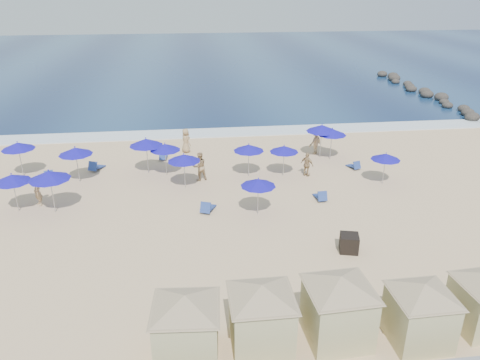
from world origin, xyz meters
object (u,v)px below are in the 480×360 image
at_px(cabana_3, 421,305).
at_px(umbrella_10, 332,132).
at_px(cabana_0, 186,319).
at_px(umbrella_6, 258,183).
at_px(umbrella_1, 12,178).
at_px(beachgoer_1, 200,166).
at_px(beachgoer_0, 38,192).
at_px(umbrella_7, 249,148).
at_px(umbrella_0, 18,146).
at_px(beachgoer_4, 186,141).
at_px(umbrella_5, 184,158).
at_px(umbrella_2, 75,151).
at_px(trash_bin, 349,243).
at_px(cabana_1, 261,308).
at_px(umbrella_11, 386,157).
at_px(umbrella_12, 165,147).
at_px(beachgoer_3, 315,141).
at_px(umbrella_4, 146,142).
at_px(rock_jetty, 432,96).
at_px(umbrella_3, 49,175).
at_px(umbrella_8, 284,149).
at_px(umbrella_9, 322,128).
at_px(cabana_2, 339,300).
at_px(beachgoer_2, 307,165).

height_order(cabana_3, umbrella_10, cabana_3).
distance_m(cabana_0, umbrella_6, 10.96).
distance_m(umbrella_1, beachgoer_1, 10.79).
bearing_deg(beachgoer_0, umbrella_7, 62.60).
relative_size(umbrella_0, beachgoer_0, 1.44).
relative_size(cabana_0, beachgoer_4, 2.47).
xyz_separation_m(cabana_0, umbrella_5, (0.07, 14.25, 0.36)).
bearing_deg(beachgoer_0, umbrella_2, 112.85).
bearing_deg(trash_bin, cabana_1, -118.05).
bearing_deg(umbrella_5, umbrella_11, -3.73).
relative_size(umbrella_6, umbrella_12, 0.96).
bearing_deg(umbrella_11, umbrella_7, 164.96).
relative_size(umbrella_12, beachgoer_3, 1.20).
relative_size(umbrella_4, beachgoer_3, 1.32).
height_order(umbrella_1, umbrella_11, umbrella_1).
xyz_separation_m(cabana_1, umbrella_7, (1.67, 15.41, 0.34)).
distance_m(umbrella_0, umbrella_10, 21.00).
bearing_deg(umbrella_10, beachgoer_1, -163.67).
bearing_deg(cabana_0, umbrella_5, 89.72).
bearing_deg(trash_bin, umbrella_1, 173.90).
relative_size(beachgoer_0, beachgoer_1, 0.89).
bearing_deg(umbrella_6, umbrella_12, 129.47).
relative_size(cabana_0, umbrella_10, 1.93).
height_order(cabana_1, umbrella_4, cabana_1).
xyz_separation_m(cabana_3, umbrella_4, (-10.45, 17.09, 0.64)).
height_order(rock_jetty, beachgoer_0, beachgoer_0).
bearing_deg(umbrella_3, umbrella_0, 120.64).
xyz_separation_m(trash_bin, beachgoer_0, (-15.94, 6.88, 0.41)).
distance_m(cabana_0, cabana_1, 2.57).
bearing_deg(umbrella_3, beachgoer_4, 50.57).
distance_m(trash_bin, umbrella_0, 21.60).
height_order(cabana_3, umbrella_8, cabana_3).
bearing_deg(umbrella_9, trash_bin, -99.72).
height_order(umbrella_1, umbrella_10, umbrella_10).
relative_size(rock_jetty, beachgoer_1, 14.22).
bearing_deg(beachgoer_4, umbrella_11, -153.82).
height_order(cabana_2, umbrella_1, cabana_2).
bearing_deg(rock_jetty, umbrella_11, -124.00).
relative_size(umbrella_2, umbrella_11, 1.15).
xyz_separation_m(umbrella_3, beachgoer_2, (15.16, 3.39, -1.40)).
relative_size(cabana_3, beachgoer_0, 2.56).
relative_size(umbrella_3, umbrella_9, 1.01).
bearing_deg(umbrella_5, beachgoer_4, 88.65).
bearing_deg(beachgoer_2, umbrella_8, 37.39).
xyz_separation_m(umbrella_9, umbrella_11, (2.63, -5.12, -0.38)).
distance_m(umbrella_10, umbrella_12, 11.74).
xyz_separation_m(rock_jetty, umbrella_11, (-14.28, -21.17, 1.44)).
relative_size(cabana_2, umbrella_0, 1.93).
bearing_deg(beachgoer_1, trash_bin, 105.81).
xyz_separation_m(umbrella_9, beachgoer_3, (-0.19, 0.80, -1.24)).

